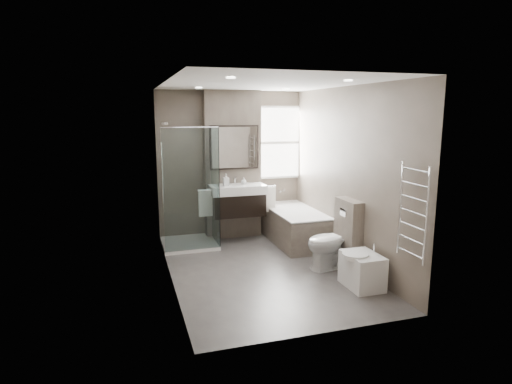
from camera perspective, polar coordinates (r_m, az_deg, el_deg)
name	(u,v)px	position (r m, az deg, el deg)	size (l,w,h in m)	color
room	(263,180)	(5.92, 1.01, 1.58)	(2.70, 3.90, 2.70)	#4D4947
vanity_pier	(232,165)	(7.61, -3.19, 3.59)	(1.00, 0.25, 2.60)	#64594E
vanity	(238,200)	(7.37, -2.48, -1.05)	(0.95, 0.47, 0.66)	black
mirror_cabinet	(234,147)	(7.42, -2.90, 5.97)	(0.86, 0.08, 0.76)	black
towel_left	(206,203)	(7.23, -6.73, -1.50)	(0.24, 0.06, 0.44)	white
towel_right	(269,199)	(7.51, 1.69, -0.98)	(0.24, 0.06, 0.44)	white
shower_enclosure	(195,218)	(7.20, -8.11, -3.46)	(0.90, 0.90, 2.00)	white
bathtub	(294,224)	(7.45, 5.10, -4.31)	(0.75, 1.60, 0.57)	#64594E
window	(278,143)	(7.94, 2.96, 6.60)	(0.98, 0.06, 1.33)	white
toilet	(332,241)	(6.29, 10.12, -6.51)	(0.44, 0.78, 0.79)	white
cistern_box	(348,233)	(6.36, 12.17, -5.42)	(0.19, 0.55, 1.00)	#64594E
bidet	(362,270)	(5.75, 13.92, -10.03)	(0.48, 0.55, 0.57)	white
towel_radiator	(413,212)	(5.14, 20.21, -2.54)	(0.03, 0.49, 1.10)	silver
soap_bottle_a	(226,180)	(7.24, -4.02, 1.65)	(0.09, 0.10, 0.21)	white
soap_bottle_b	(244,181)	(7.38, -1.64, 1.49)	(0.09, 0.09, 0.12)	white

